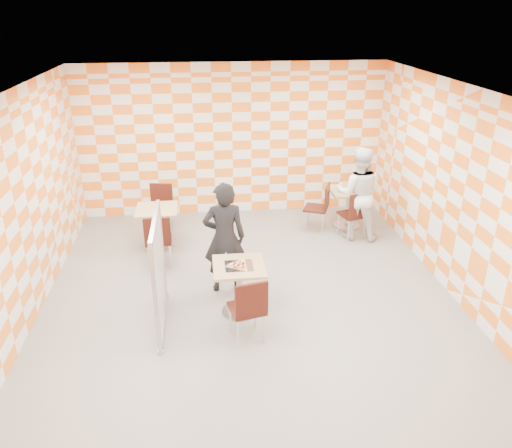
{
  "coord_description": "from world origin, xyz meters",
  "views": [
    {
      "loc": [
        -0.61,
        -6.17,
        4.0
      ],
      "look_at": [
        0.1,
        0.2,
        1.15
      ],
      "focal_mm": 35.0,
      "sensor_mm": 36.0,
      "label": 1
    }
  ],
  "objects_px": {
    "partition": "(159,273)",
    "man_white": "(358,193)",
    "main_table": "(239,281)",
    "chair_empty_near": "(158,237)",
    "empty_table": "(158,221)",
    "chair_main_front": "(249,306)",
    "chair_second_side": "(321,204)",
    "chair_second_front": "(355,212)",
    "soda_bottle": "(356,183)",
    "sport_bottle": "(340,185)",
    "man_dark": "(224,238)",
    "second_table": "(348,202)",
    "chair_empty_far": "(161,205)"
  },
  "relations": [
    {
      "from": "chair_second_side",
      "to": "man_dark",
      "type": "xyz_separation_m",
      "value": [
        -1.91,
        -1.93,
        0.31
      ]
    },
    {
      "from": "chair_empty_far",
      "to": "sport_bottle",
      "type": "distance_m",
      "value": 3.41
    },
    {
      "from": "sport_bottle",
      "to": "soda_bottle",
      "type": "relative_size",
      "value": 0.87
    },
    {
      "from": "chair_empty_near",
      "to": "chair_empty_far",
      "type": "xyz_separation_m",
      "value": [
        -0.05,
        1.43,
        0.0
      ]
    },
    {
      "from": "main_table",
      "to": "chair_empty_near",
      "type": "relative_size",
      "value": 0.81
    },
    {
      "from": "chair_second_front",
      "to": "sport_bottle",
      "type": "xyz_separation_m",
      "value": [
        -0.13,
        0.62,
        0.29
      ]
    },
    {
      "from": "chair_second_side",
      "to": "partition",
      "type": "distance_m",
      "value": 3.93
    },
    {
      "from": "second_table",
      "to": "man_white",
      "type": "xyz_separation_m",
      "value": [
        0.02,
        -0.49,
        0.35
      ]
    },
    {
      "from": "soda_bottle",
      "to": "man_dark",
      "type": "bearing_deg",
      "value": -140.62
    },
    {
      "from": "chair_second_front",
      "to": "man_white",
      "type": "xyz_separation_m",
      "value": [
        0.06,
        0.09,
        0.31
      ]
    },
    {
      "from": "second_table",
      "to": "chair_second_front",
      "type": "bearing_deg",
      "value": -93.13
    },
    {
      "from": "chair_empty_near",
      "to": "chair_second_front",
      "type": "bearing_deg",
      "value": 11.33
    },
    {
      "from": "main_table",
      "to": "chair_empty_near",
      "type": "xyz_separation_m",
      "value": [
        -1.19,
        1.46,
        0.04
      ]
    },
    {
      "from": "main_table",
      "to": "second_table",
      "type": "relative_size",
      "value": 1.0
    },
    {
      "from": "chair_second_side",
      "to": "man_white",
      "type": "height_order",
      "value": "man_white"
    },
    {
      "from": "partition",
      "to": "man_dark",
      "type": "distance_m",
      "value": 1.21
    },
    {
      "from": "second_table",
      "to": "chair_second_side",
      "type": "distance_m",
      "value": 0.59
    },
    {
      "from": "main_table",
      "to": "sport_bottle",
      "type": "distance_m",
      "value": 3.53
    },
    {
      "from": "chair_empty_near",
      "to": "man_white",
      "type": "relative_size",
      "value": 0.54
    },
    {
      "from": "chair_empty_near",
      "to": "sport_bottle",
      "type": "relative_size",
      "value": 4.62
    },
    {
      "from": "empty_table",
      "to": "chair_main_front",
      "type": "height_order",
      "value": "chair_main_front"
    },
    {
      "from": "second_table",
      "to": "empty_table",
      "type": "distance_m",
      "value": 3.61
    },
    {
      "from": "chair_second_side",
      "to": "partition",
      "type": "relative_size",
      "value": 0.6
    },
    {
      "from": "soda_bottle",
      "to": "man_white",
      "type": "bearing_deg",
      "value": -102.24
    },
    {
      "from": "soda_bottle",
      "to": "chair_main_front",
      "type": "bearing_deg",
      "value": -124.43
    },
    {
      "from": "chair_second_front",
      "to": "chair_empty_near",
      "type": "height_order",
      "value": "same"
    },
    {
      "from": "chair_second_front",
      "to": "soda_bottle",
      "type": "xyz_separation_m",
      "value": [
        0.18,
        0.65,
        0.31
      ]
    },
    {
      "from": "main_table",
      "to": "soda_bottle",
      "type": "bearing_deg",
      "value": 48.71
    },
    {
      "from": "chair_main_front",
      "to": "chair_empty_far",
      "type": "distance_m",
      "value": 3.81
    },
    {
      "from": "second_table",
      "to": "man_white",
      "type": "relative_size",
      "value": 0.44
    },
    {
      "from": "chair_main_front",
      "to": "soda_bottle",
      "type": "xyz_separation_m",
      "value": [
        2.4,
        3.49,
        0.31
      ]
    },
    {
      "from": "partition",
      "to": "chair_second_front",
      "type": "bearing_deg",
      "value": 34.73
    },
    {
      "from": "man_dark",
      "to": "sport_bottle",
      "type": "relative_size",
      "value": 8.56
    },
    {
      "from": "chair_second_side",
      "to": "sport_bottle",
      "type": "distance_m",
      "value": 0.54
    },
    {
      "from": "second_table",
      "to": "man_dark",
      "type": "bearing_deg",
      "value": -139.95
    },
    {
      "from": "chair_second_front",
      "to": "chair_second_side",
      "type": "relative_size",
      "value": 1.0
    },
    {
      "from": "partition",
      "to": "man_white",
      "type": "xyz_separation_m",
      "value": [
        3.39,
        2.4,
        0.07
      ]
    },
    {
      "from": "chair_empty_far",
      "to": "man_white",
      "type": "relative_size",
      "value": 0.54
    },
    {
      "from": "chair_second_side",
      "to": "chair_empty_near",
      "type": "relative_size",
      "value": 1.0
    },
    {
      "from": "second_table",
      "to": "chair_second_front",
      "type": "xyz_separation_m",
      "value": [
        -0.03,
        -0.58,
        0.04
      ]
    },
    {
      "from": "chair_second_front",
      "to": "man_dark",
      "type": "distance_m",
      "value": 2.88
    },
    {
      "from": "chair_main_front",
      "to": "partition",
      "type": "distance_m",
      "value": 1.26
    },
    {
      "from": "man_white",
      "to": "soda_bottle",
      "type": "height_order",
      "value": "man_white"
    },
    {
      "from": "man_dark",
      "to": "partition",
      "type": "bearing_deg",
      "value": 41.58
    },
    {
      "from": "chair_main_front",
      "to": "chair_second_side",
      "type": "distance_m",
      "value": 3.68
    },
    {
      "from": "second_table",
      "to": "chair_empty_far",
      "type": "bearing_deg",
      "value": 177.53
    },
    {
      "from": "chair_second_side",
      "to": "soda_bottle",
      "type": "height_order",
      "value": "soda_bottle"
    },
    {
      "from": "chair_second_front",
      "to": "sport_bottle",
      "type": "relative_size",
      "value": 4.62
    },
    {
      "from": "main_table",
      "to": "empty_table",
      "type": "distance_m",
      "value": 2.52
    },
    {
      "from": "chair_main_front",
      "to": "man_dark",
      "type": "distance_m",
      "value": 1.4
    }
  ]
}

